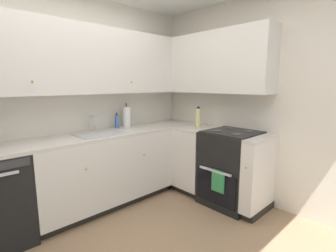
{
  "coord_description": "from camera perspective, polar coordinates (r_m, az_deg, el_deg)",
  "views": [
    {
      "loc": [
        -1.04,
        -1.41,
        1.5
      ],
      "look_at": [
        0.97,
        0.71,
        1.01
      ],
      "focal_mm": 26.35,
      "sensor_mm": 36.0,
      "label": 1
    }
  ],
  "objects": [
    {
      "name": "wall_right",
      "position": [
        3.26,
        20.92,
        5.08
      ],
      "size": [
        0.05,
        3.21,
        2.56
      ],
      "primitive_type": "cube",
      "color": "silver",
      "rests_on": "ground_plane"
    },
    {
      "name": "oil_bottle",
      "position": [
        3.4,
        6.97,
        1.97
      ],
      "size": [
        0.07,
        0.07,
        0.28
      ],
      "color": "beige",
      "rests_on": "countertop_right"
    },
    {
      "name": "faucet",
      "position": [
        3.2,
        -17.11,
        0.96
      ],
      "size": [
        0.07,
        0.16,
        0.21
      ],
      "color": "silver",
      "rests_on": "countertop_back"
    },
    {
      "name": "lower_cabinets_back",
      "position": [
        3.21,
        -14.41,
        -9.87
      ],
      "size": [
        1.72,
        0.62,
        0.88
      ],
      "color": "silver",
      "rests_on": "ground_plane"
    },
    {
      "name": "countertop_right",
      "position": [
        3.28,
        10.08,
        -1.03
      ],
      "size": [
        0.6,
        1.21,
        0.03
      ],
      "color": "beige",
      "rests_on": "lower_cabinets_right"
    },
    {
      "name": "soap_bottle",
      "position": [
        3.37,
        -11.75,
        1.06
      ],
      "size": [
        0.05,
        0.05,
        0.2
      ],
      "color": "#3F72BF",
      "rests_on": "countertop_back"
    },
    {
      "name": "countertop_back",
      "position": [
        3.09,
        -14.78,
        -1.89
      ],
      "size": [
        2.93,
        0.6,
        0.03
      ],
      "primitive_type": "cube",
      "color": "beige",
      "rests_on": "lower_cabinets_back"
    },
    {
      "name": "sink",
      "position": [
        3.04,
        -15.3,
        -2.51
      ],
      "size": [
        0.55,
        0.4,
        0.1
      ],
      "color": "#B7B7BC",
      "rests_on": "countertop_back"
    },
    {
      "name": "upper_cabinets_back",
      "position": [
        3.09,
        -19.47,
        14.2
      ],
      "size": [
        2.61,
        0.34,
        0.78
      ],
      "color": "silver"
    },
    {
      "name": "upper_cabinets_right",
      "position": [
        3.46,
        9.47,
        14.07
      ],
      "size": [
        0.32,
        1.74,
        0.78
      ],
      "color": "silver"
    },
    {
      "name": "wall_back",
      "position": [
        3.17,
        -24.35,
        4.75
      ],
      "size": [
        3.83,
        0.05,
        2.56
      ],
      "primitive_type": "cube",
      "color": "silver",
      "rests_on": "ground_plane"
    },
    {
      "name": "lower_cabinets_right",
      "position": [
        3.4,
        9.88,
        -8.59
      ],
      "size": [
        0.62,
        1.21,
        0.88
      ],
      "color": "silver",
      "rests_on": "ground_plane"
    },
    {
      "name": "paper_towel_roll",
      "position": [
        3.43,
        -9.55,
        2.1
      ],
      "size": [
        0.11,
        0.11,
        0.34
      ],
      "color": "white",
      "rests_on": "countertop_back"
    },
    {
      "name": "oven_range",
      "position": [
        3.25,
        14.38,
        -9.25
      ],
      "size": [
        0.68,
        0.62,
        1.07
      ],
      "color": "black",
      "rests_on": "ground_plane"
    }
  ]
}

